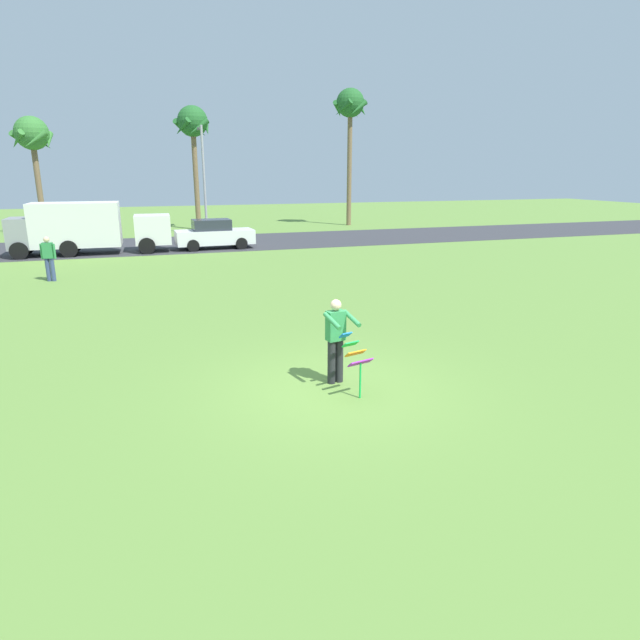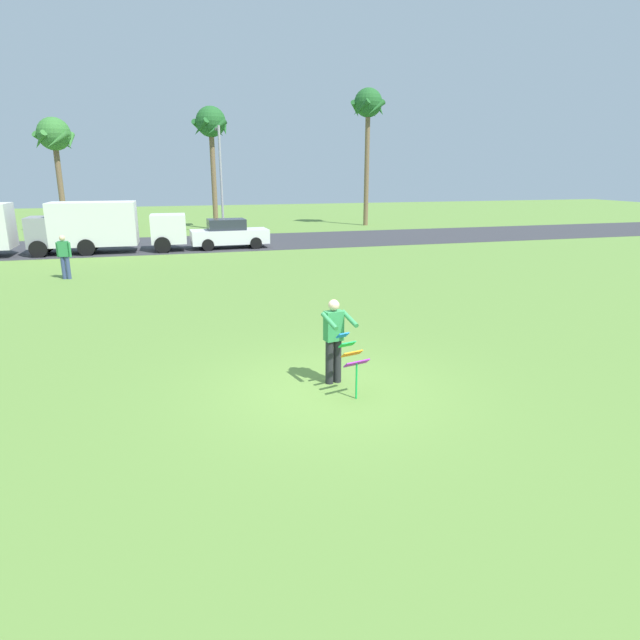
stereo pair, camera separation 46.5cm
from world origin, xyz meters
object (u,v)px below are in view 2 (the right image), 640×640
object	(u,v)px
palm_tree_right_near	(211,127)
person_walker_near	(64,256)
person_kite_flyer	(334,338)
kite_held	(352,356)
streetlight_pole	(221,173)
parked_truck_white_box	(111,225)
palm_tree_left_near	(54,139)
palm_tree_centre_far	(368,110)
parked_car_white	(229,234)

from	to	relation	value
palm_tree_right_near	person_walker_near	distance (m)	20.14
person_kite_flyer	kite_held	xyz separation A→B (m)	(0.13, -0.71, -0.15)
person_walker_near	streetlight_pole	bearing A→B (deg)	62.07
person_kite_flyer	parked_truck_white_box	world-z (taller)	parked_truck_white_box
kite_held	person_walker_near	world-z (taller)	person_walker_near
person_kite_flyer	person_walker_near	bearing A→B (deg)	118.00
palm_tree_left_near	person_walker_near	bearing A→B (deg)	-81.03
streetlight_pole	palm_tree_right_near	bearing A→B (deg)	93.46
parked_truck_white_box	palm_tree_centre_far	size ratio (longest dim) A/B	0.67
palm_tree_left_near	streetlight_pole	xyz separation A→B (m)	(10.37, -2.90, -2.19)
palm_tree_centre_far	palm_tree_left_near	bearing A→B (deg)	-179.76
kite_held	palm_tree_left_near	xyz separation A→B (m)	(-9.91, 31.25, 5.39)
kite_held	palm_tree_centre_far	distance (m)	34.42
person_kite_flyer	kite_held	size ratio (longest dim) A/B	1.46
parked_truck_white_box	palm_tree_right_near	distance (m)	13.47
palm_tree_right_near	streetlight_pole	world-z (taller)	palm_tree_right_near
parked_car_white	kite_held	bearing A→B (deg)	-90.17
person_kite_flyer	parked_car_white	world-z (taller)	person_kite_flyer
parked_truck_white_box	person_walker_near	bearing A→B (deg)	-99.16
person_kite_flyer	streetlight_pole	bearing A→B (deg)	88.77
palm_tree_right_near	streetlight_pole	xyz separation A→B (m)	(0.20, -3.25, -3.13)
person_kite_flyer	parked_car_white	distance (m)	20.45
parked_truck_white_box	palm_tree_left_near	xyz separation A→B (m)	(-3.89, 10.10, 4.78)
kite_held	palm_tree_centre_far	bearing A→B (deg)	69.18
palm_tree_right_near	person_walker_near	world-z (taller)	palm_tree_right_near
parked_truck_white_box	palm_tree_right_near	bearing A→B (deg)	59.02
kite_held	palm_tree_right_near	distance (m)	32.24
streetlight_pole	parked_truck_white_box	bearing A→B (deg)	-131.95
parked_truck_white_box	palm_tree_centre_far	distance (m)	21.83
kite_held	person_kite_flyer	bearing A→B (deg)	100.75
streetlight_pole	person_walker_near	bearing A→B (deg)	-117.93
kite_held	parked_car_white	world-z (taller)	parked_car_white
person_kite_flyer	kite_held	bearing A→B (deg)	-79.25
parked_car_white	streetlight_pole	xyz separation A→B (m)	(0.40, 7.21, 3.22)
palm_tree_right_near	streetlight_pole	size ratio (longest dim) A/B	1.22
parked_truck_white_box	parked_car_white	size ratio (longest dim) A/B	1.58
palm_tree_centre_far	streetlight_pole	world-z (taller)	palm_tree_centre_far
parked_truck_white_box	palm_tree_left_near	bearing A→B (deg)	111.08
person_kite_flyer	streetlight_pole	distance (m)	27.83
palm_tree_left_near	streetlight_pole	distance (m)	10.99
parked_car_white	palm_tree_centre_far	distance (m)	17.47
palm_tree_right_near	person_walker_near	size ratio (longest dim) A/B	4.94
parked_car_white	palm_tree_right_near	bearing A→B (deg)	88.91
parked_truck_white_box	kite_held	bearing A→B (deg)	-74.12
parked_car_white	streetlight_pole	world-z (taller)	streetlight_pole
parked_car_white	palm_tree_left_near	distance (m)	15.19
palm_tree_left_near	streetlight_pole	bearing A→B (deg)	-15.61
person_kite_flyer	person_walker_near	world-z (taller)	same
kite_held	person_walker_near	xyz separation A→B (m)	(-7.18, 13.95, 0.13)
parked_truck_white_box	palm_tree_left_near	size ratio (longest dim) A/B	0.89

